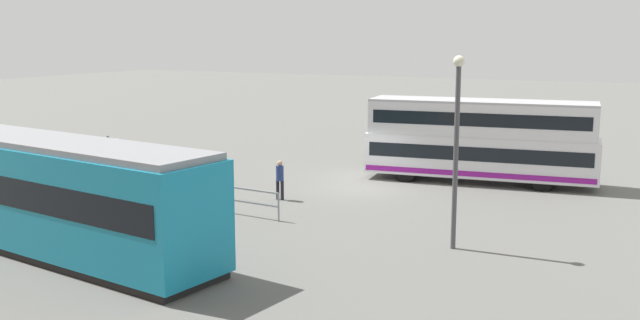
% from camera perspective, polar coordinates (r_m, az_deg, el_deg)
% --- Properties ---
extents(ground_plane, '(160.00, 160.00, 0.00)m').
position_cam_1_polar(ground_plane, '(32.40, 3.60, -2.22)').
color(ground_plane, slate).
extents(double_decker_bus, '(10.68, 3.74, 3.83)m').
position_cam_1_polar(double_decker_bus, '(34.09, 12.56, 1.53)').
color(double_decker_bus, white).
rests_on(double_decker_bus, ground).
extents(tram_yellow, '(15.23, 4.81, 3.62)m').
position_cam_1_polar(tram_yellow, '(25.01, -21.83, -2.19)').
color(tram_yellow, teal).
rests_on(tram_yellow, ground).
extents(pedestrian_near_railing, '(0.36, 0.33, 1.66)m').
position_cam_1_polar(pedestrian_near_railing, '(29.93, -3.20, -1.37)').
color(pedestrian_near_railing, black).
rests_on(pedestrian_near_railing, ground).
extents(pedestrian_railing, '(7.34, 0.70, 1.08)m').
position_cam_1_polar(pedestrian_railing, '(28.71, -9.29, -2.42)').
color(pedestrian_railing, gray).
rests_on(pedestrian_railing, ground).
extents(info_sign, '(1.02, 0.30, 2.44)m').
position_cam_1_polar(info_sign, '(32.84, -16.41, 0.53)').
color(info_sign, slate).
rests_on(info_sign, ground).
extents(street_lamp, '(0.36, 0.36, 6.18)m').
position_cam_1_polar(street_lamp, '(23.01, 10.75, 1.85)').
color(street_lamp, '#4C4C51').
rests_on(street_lamp, ground).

